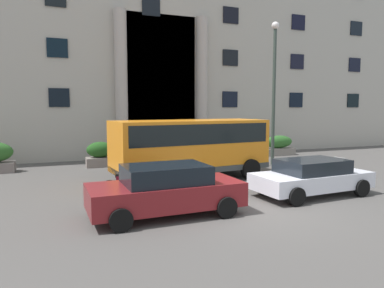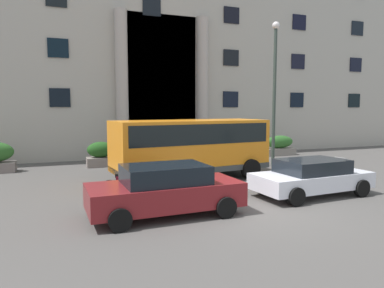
% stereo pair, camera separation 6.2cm
% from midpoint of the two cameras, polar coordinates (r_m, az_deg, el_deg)
% --- Properties ---
extents(ground_plane, '(80.00, 64.00, 0.12)m').
position_cam_midpoint_polar(ground_plane, '(11.21, 11.32, -10.97)').
color(ground_plane, '#4F4B49').
extents(office_building_facade, '(41.43, 9.63, 17.06)m').
position_cam_midpoint_polar(office_building_facade, '(27.68, -8.85, 16.93)').
color(office_building_facade, '#AEA79C').
rests_on(office_building_facade, ground_plane).
extents(orange_minibus, '(7.03, 3.30, 2.62)m').
position_cam_midpoint_polar(orange_minibus, '(15.65, -0.07, 0.03)').
color(orange_minibus, orange).
rests_on(orange_minibus, ground_plane).
extents(bus_stop_sign, '(0.44, 0.08, 2.57)m').
position_cam_midpoint_polar(bus_stop_sign, '(19.34, 9.99, 1.08)').
color(bus_stop_sign, '#9B9215').
rests_on(bus_stop_sign, ground_plane).
extents(hedge_planter_far_west, '(2.13, 0.87, 1.33)m').
position_cam_midpoint_polar(hedge_planter_far_west, '(24.47, 13.96, -0.26)').
color(hedge_planter_far_west, slate).
rests_on(hedge_planter_far_west, ground_plane).
extents(hedge_planter_west, '(1.49, 0.96, 1.34)m').
position_cam_midpoint_polar(hedge_planter_west, '(19.82, -14.40, -1.64)').
color(hedge_planter_west, gray).
rests_on(hedge_planter_west, ground_plane).
extents(hedge_planter_far_east, '(1.63, 0.74, 1.33)m').
position_cam_midpoint_polar(hedge_planter_far_east, '(20.91, -0.86, -1.09)').
color(hedge_planter_far_east, slate).
rests_on(hedge_planter_far_east, ground_plane).
extents(parked_estate_mid, '(4.44, 2.24, 1.31)m').
position_cam_midpoint_polar(parked_estate_mid, '(13.57, 18.81, -5.00)').
color(parked_estate_mid, silver).
rests_on(parked_estate_mid, ground_plane).
extents(parked_hatchback_near, '(4.53, 2.19, 1.49)m').
position_cam_midpoint_polar(parked_hatchback_near, '(10.53, -4.18, -7.33)').
color(parked_hatchback_near, maroon).
rests_on(parked_hatchback_near, ground_plane).
extents(motorcycle_near_kerb, '(2.04, 0.68, 0.89)m').
position_cam_midpoint_polar(motorcycle_near_kerb, '(17.18, 21.51, -3.63)').
color(motorcycle_near_kerb, black).
rests_on(motorcycle_near_kerb, ground_plane).
extents(scooter_by_planter, '(1.90, 0.59, 0.89)m').
position_cam_midpoint_polar(scooter_by_planter, '(13.00, -10.34, -6.28)').
color(scooter_by_planter, black).
rests_on(scooter_by_planter, ground_plane).
extents(lamppost_plaza_centre, '(0.40, 0.40, 7.79)m').
position_cam_midpoint_polar(lamppost_plaza_centre, '(20.17, 13.23, 9.54)').
color(lamppost_plaza_centre, '#333F39').
rests_on(lamppost_plaza_centre, ground_plane).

